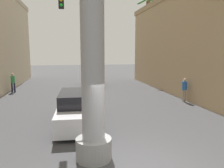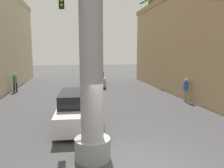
% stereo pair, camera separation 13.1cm
% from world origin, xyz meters
% --- Properties ---
extents(ground_plane, '(89.87, 89.87, 0.00)m').
position_xyz_m(ground_plane, '(0.00, 10.00, 0.00)').
color(ground_plane, '#424244').
extents(street_lamp, '(2.70, 0.28, 7.99)m').
position_xyz_m(street_lamp, '(6.74, 6.05, 4.79)').
color(street_lamp, '#59595E').
rests_on(street_lamp, ground).
extents(car_lead, '(2.27, 5.11, 1.56)m').
position_xyz_m(car_lead, '(-1.46, 4.81, 0.74)').
color(car_lead, black).
rests_on(car_lead, ground).
extents(car_far, '(2.18, 4.67, 1.56)m').
position_xyz_m(car_far, '(0.45, 16.75, 0.74)').
color(car_far, black).
rests_on(car_far, ground).
extents(palm_tree_far_right, '(2.73, 2.52, 9.61)m').
position_xyz_m(palm_tree_far_right, '(7.07, 19.20, 5.63)').
color(palm_tree_far_right, brown).
rests_on(palm_tree_far_right, ground).
extents(pedestrian_mid_right, '(0.39, 0.39, 1.66)m').
position_xyz_m(pedestrian_mid_right, '(5.96, 8.09, 0.97)').
color(pedestrian_mid_right, gray).
rests_on(pedestrian_mid_right, ground).
extents(pedestrian_far_left, '(0.39, 0.39, 1.66)m').
position_xyz_m(pedestrian_far_left, '(-6.72, 14.21, 0.97)').
color(pedestrian_far_left, '#1E233F').
rests_on(pedestrian_far_left, ground).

